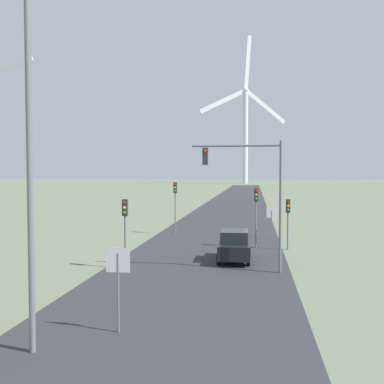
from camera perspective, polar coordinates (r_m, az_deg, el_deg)
The scene contains 11 objects.
road_surface at distance 53.83m, azimuth 4.60°, elevation -3.01°, with size 10.00×240.00×0.01m.
streetlamp at distance 13.97m, azimuth -20.07°, elevation 13.10°, with size 3.28×0.32×13.01m.
stop_sign_near at distance 15.09m, azimuth -9.36°, elevation -10.15°, with size 0.81×0.07×2.80m.
stop_sign_far at distance 36.03m, azimuth 10.08°, elevation -3.13°, with size 0.81×0.07×2.44m.
traffic_light_post_near_left at distance 24.53m, azimuth -8.51°, elevation -3.27°, with size 0.28×0.34×3.79m.
traffic_light_post_near_right at distance 30.89m, azimuth 12.09°, elevation -2.59°, with size 0.28×0.34×3.42m.
traffic_light_post_mid_left at distance 37.64m, azimuth -2.15°, elevation -0.56°, with size 0.28×0.34×4.38m.
traffic_light_post_mid_right at distance 31.20m, azimuth 8.14°, elevation -1.56°, with size 0.28×0.34×4.13m.
traffic_light_mast_overhead at distance 23.58m, azimuth 7.53°, elevation 1.57°, with size 4.69×0.35×6.88m.
car_approaching at distance 26.74m, azimuth 5.40°, elevation -6.80°, with size 1.89×4.14×1.83m.
wind_turbine_left at distance 196.38m, azimuth 6.80°, elevation 8.62°, with size 36.45×19.87×63.37m.
Camera 1 is at (3.06, -5.48, 5.29)m, focal length 42.00 mm.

